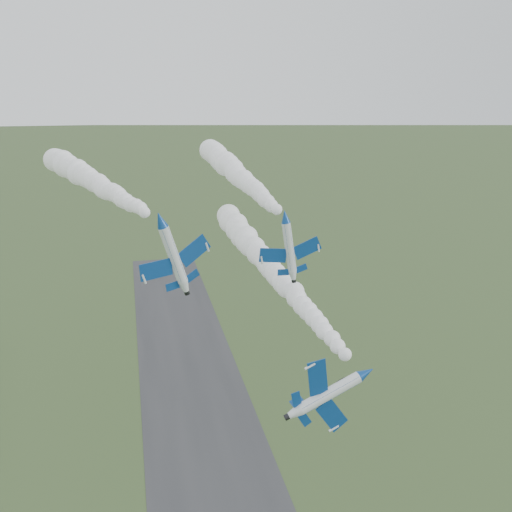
{
  "coord_description": "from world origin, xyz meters",
  "views": [
    {
      "loc": [
        -11.42,
        -62.02,
        67.25
      ],
      "look_at": [
        6.56,
        18.25,
        42.53
      ],
      "focal_mm": 40.0,
      "sensor_mm": 36.0,
      "label": 1
    }
  ],
  "objects": [
    {
      "name": "jet_lead",
      "position": [
        16.0,
        -2.83,
        32.86
      ],
      "size": [
        4.18,
        12.8,
        9.89
      ],
      "rotation": [
        0.0,
        1.2,
        0.12
      ],
      "color": "white"
    },
    {
      "name": "smoke_trail_jet_pair_left",
      "position": [
        -18.37,
        52.06,
        49.45
      ],
      "size": [
        24.45,
        57.05,
        5.35
      ],
      "primitive_type": null,
      "rotation": [
        0.0,
        0.0,
        0.34
      ],
      "color": "white"
    },
    {
      "name": "runway",
      "position": [
        0.0,
        30.0,
        0.02
      ],
      "size": [
        24.0,
        260.0,
        0.04
      ],
      "primitive_type": "cube",
      "color": "#313133",
      "rests_on": "ground"
    },
    {
      "name": "smoke_trail_jet_lead",
      "position": [
        13.11,
        35.83,
        34.92
      ],
      "size": [
        13.81,
        71.85,
        5.56
      ],
      "primitive_type": null,
      "rotation": [
        0.0,
        0.0,
        0.12
      ],
      "color": "white"
    },
    {
      "name": "smoke_trail_jet_pair_right",
      "position": [
        11.3,
        59.65,
        49.01
      ],
      "size": [
        6.32,
        74.89,
        5.96
      ],
      "primitive_type": null,
      "rotation": [
        0.0,
        0.0,
        0.0
      ],
      "color": "white"
    },
    {
      "name": "jet_pair_right",
      "position": [
        11.51,
        19.89,
        48.03
      ],
      "size": [
        9.77,
        11.9,
        3.15
      ],
      "rotation": [
        0.0,
        -0.15,
        0.0
      ],
      "color": "white"
    },
    {
      "name": "jet_pair_left",
      "position": [
        -7.24,
        21.0,
        48.23
      ],
      "size": [
        11.6,
        14.03,
        4.59
      ],
      "rotation": [
        0.0,
        -0.3,
        0.34
      ],
      "color": "white"
    }
  ]
}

